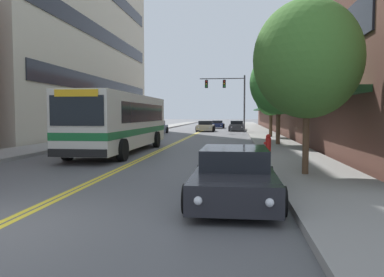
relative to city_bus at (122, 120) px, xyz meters
The scene contains 17 objects.
ground_plane 23.57m from the city_bus, 85.42° to the left, with size 240.00×240.00×0.00m, color #565659.
sidewalk_left 24.03m from the city_bus, 102.24° to the left, with size 2.92×106.00×0.17m.
sidewalk_right 25.09m from the city_bus, 69.34° to the left, with size 2.92×106.00×0.17m.
centre_line 23.57m from the city_bus, 85.42° to the left, with size 0.34×106.00×0.01m.
storefront_row_right 27.69m from the city_bus, 58.21° to the left, with size 9.10×68.00×8.76m.
city_bus is the anchor object (origin of this frame).
car_slate_blue_parked_left_near 19.83m from the city_bus, 97.07° to the left, with size 2.18×4.52×1.39m.
car_white_parked_left_mid 11.11m from the city_bus, 102.55° to the left, with size 2.11×4.77×1.18m.
car_charcoal_parked_right_foreground 12.47m from the city_bus, 60.12° to the right, with size 2.09×4.80×1.24m.
car_dark_grey_parked_right_mid 28.09m from the city_bus, 77.19° to the left, with size 2.01×4.25×1.27m.
car_navy_moving_lead 36.97m from the city_bus, 84.89° to the left, with size 2.11×4.51×1.14m.
car_champagne_moving_second 25.95m from the city_bus, 84.59° to the left, with size 2.16×4.32×1.28m.
traffic_signal_mast 24.31m from the city_bus, 77.23° to the left, with size 5.22×0.38×6.52m.
street_tree_right_near 11.57m from the city_bus, 42.53° to the right, with size 3.35×3.35×5.44m.
street_tree_right_mid 10.13m from the city_bus, 26.42° to the left, with size 3.63×3.63×5.87m.
street_tree_right_far 15.52m from the city_bus, 53.91° to the left, with size 2.59×2.59×4.63m.
fire_hydrant 7.93m from the city_bus, ahead, with size 0.36×0.28×0.89m.
Camera 1 is at (4.36, -6.23, 2.05)m, focal length 35.00 mm.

